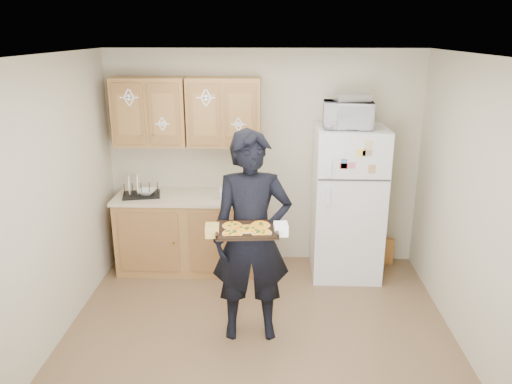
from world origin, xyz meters
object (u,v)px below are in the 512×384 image
(baking_tray, at_px, (247,231))
(dish_rack, at_px, (141,189))
(person, at_px, (252,238))
(microwave, at_px, (348,115))
(refrigerator, at_px, (347,203))

(baking_tray, distance_m, dish_rack, 2.05)
(person, height_order, baking_tray, person)
(microwave, xyz_separation_m, dish_rack, (-2.26, 0.07, -0.86))
(refrigerator, distance_m, microwave, 0.99)
(baking_tray, bearing_deg, dish_rack, 123.80)
(baking_tray, bearing_deg, person, 79.79)
(baking_tray, xyz_separation_m, dish_rack, (-1.28, 1.59, -0.16))
(refrigerator, height_order, microwave, microwave)
(baking_tray, bearing_deg, refrigerator, 51.38)
(microwave, relative_size, dish_rack, 1.25)
(microwave, distance_m, dish_rack, 2.42)
(person, xyz_separation_m, dish_rack, (-1.31, 1.29, 0.03))
(refrigerator, xyz_separation_m, dish_rack, (-2.32, 0.02, 0.13))
(baking_tray, distance_m, microwave, 1.94)
(person, distance_m, dish_rack, 1.84)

